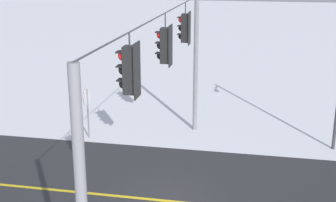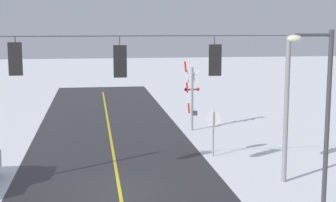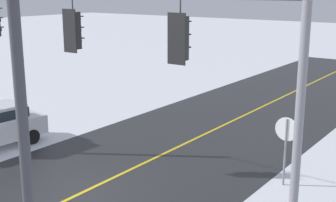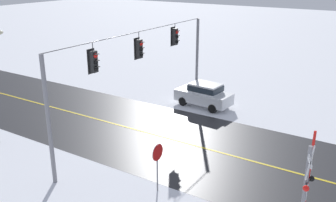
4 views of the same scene
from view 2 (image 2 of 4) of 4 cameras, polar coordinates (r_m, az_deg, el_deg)
name	(u,v)px [view 2 (image 2 of 4)]	position (r m, az deg, el deg)	size (l,w,h in m)	color
ground_plane	(119,190)	(20.82, -5.53, -9.97)	(160.00, 160.00, 0.00)	white
signal_span	(118,86)	(19.89, -5.65, 1.68)	(14.20, 0.47, 6.22)	gray
stop_sign	(213,123)	(25.47, 5.17, -2.51)	(0.80, 0.09, 2.35)	gray
railroad_crossing	(192,95)	(31.53, 2.69, 0.67)	(1.01, 0.31, 4.38)	gray
streetlamp_near	(321,119)	(15.33, 16.93, -1.95)	(1.39, 0.28, 6.50)	#38383D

